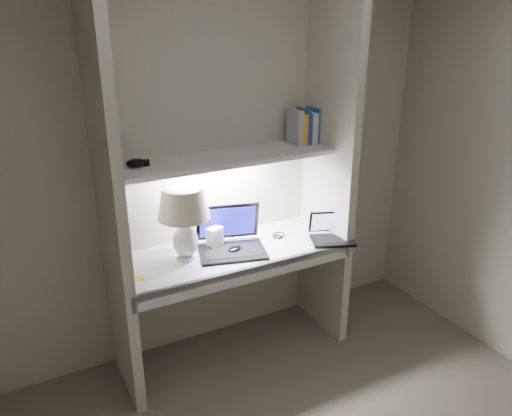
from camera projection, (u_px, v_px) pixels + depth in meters
back_wall at (213, 167)px, 3.25m from camera, size 3.20×0.01×2.50m
alcove_panel_left at (109, 198)px, 2.70m from camera, size 0.06×0.55×2.50m
alcove_panel_right at (329, 163)px, 3.34m from camera, size 0.06×0.55×2.50m
desk at (232, 253)px, 3.20m from camera, size 1.40×0.55×0.04m
desk_apron at (251, 274)px, 3.00m from camera, size 1.46×0.03×0.10m
shelf at (224, 159)px, 3.06m from camera, size 1.40×0.36×0.03m
strip_light at (224, 162)px, 3.07m from camera, size 0.60×0.04×0.02m
table_lamp at (184, 212)px, 2.97m from camera, size 0.32×0.32×0.46m
laptop_main at (231, 240)px, 3.19m from camera, size 0.49×0.45×0.27m
laptop_netbook at (331, 234)px, 3.33m from camera, size 0.35×0.33×0.18m
speaker at (215, 238)px, 3.21m from camera, size 0.12×0.10×0.14m
mouse at (235, 249)px, 3.16m from camera, size 0.13×0.10×0.04m
cable_coil at (279, 235)px, 3.40m from camera, size 0.10×0.10×0.01m
sticky_note at (137, 278)px, 2.85m from camera, size 0.08×0.08×0.00m
book_row at (306, 127)px, 3.35m from camera, size 0.22×0.15×0.23m
shelf_box at (114, 155)px, 2.85m from camera, size 0.09×0.07×0.13m
shelf_gadget at (136, 163)px, 2.83m from camera, size 0.11×0.08×0.05m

